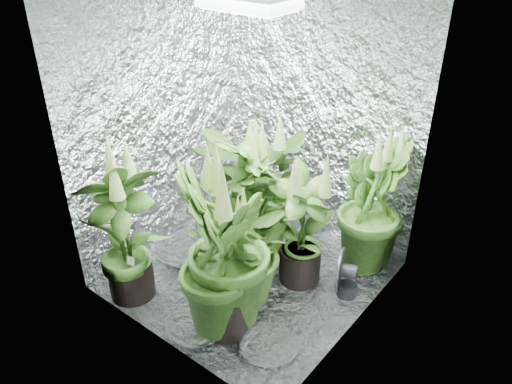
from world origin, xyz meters
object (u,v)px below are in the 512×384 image
at_px(plant_b, 302,229).
at_px(circulation_fan, 344,276).
at_px(grow_lamp, 249,1).
at_px(plant_c, 372,206).
at_px(plant_d, 248,209).
at_px(plant_g, 223,254).
at_px(plant_e, 237,252).
at_px(plant_f, 124,231).
at_px(plant_a, 256,187).

xyz_separation_m(plant_b, circulation_fan, (0.32, 0.05, -0.27)).
height_order(grow_lamp, plant_c, grow_lamp).
xyz_separation_m(plant_d, plant_g, (0.26, -0.53, 0.06)).
distance_m(plant_d, plant_g, 0.60).
distance_m(plant_b, plant_e, 0.47).
distance_m(grow_lamp, plant_f, 1.55).
bearing_deg(plant_g, circulation_fan, 60.18).
bearing_deg(grow_lamp, plant_b, 31.31).
bearing_deg(plant_c, plant_a, -157.52).
xyz_separation_m(plant_d, plant_e, (0.16, -0.30, -0.10)).
height_order(plant_d, circulation_fan, plant_d).
xyz_separation_m(grow_lamp, plant_f, (-0.49, -0.64, -1.32)).
height_order(plant_b, plant_e, plant_b).
bearing_deg(plant_d, grow_lamp, -37.88).
bearing_deg(plant_b, plant_c, 57.42).
height_order(plant_g, circulation_fan, plant_g).
relative_size(grow_lamp, plant_g, 0.41).
distance_m(plant_a, plant_e, 0.64).
height_order(plant_d, plant_e, plant_d).
bearing_deg(plant_b, grow_lamp, -148.69).
height_order(grow_lamp, plant_g, grow_lamp).
bearing_deg(grow_lamp, plant_d, 142.12).
distance_m(plant_c, circulation_fan, 0.52).
distance_m(plant_c, plant_d, 0.85).
relative_size(plant_a, plant_g, 0.96).
relative_size(plant_f, plant_g, 0.91).
relative_size(grow_lamp, plant_d, 0.45).
height_order(plant_a, plant_b, plant_a).
xyz_separation_m(plant_c, plant_g, (-0.37, -1.10, 0.07)).
height_order(plant_c, plant_g, plant_g).
xyz_separation_m(plant_d, plant_f, (-0.43, -0.69, 0.00)).
bearing_deg(circulation_fan, plant_f, -161.34).
relative_size(plant_a, plant_e, 1.25).
relative_size(grow_lamp, plant_c, 0.47).
height_order(plant_e, plant_f, plant_f).
relative_size(plant_c, plant_e, 1.14).
xyz_separation_m(plant_a, plant_c, (0.76, 0.31, -0.02)).
bearing_deg(plant_d, plant_e, -61.55).
bearing_deg(plant_b, plant_g, -98.08).
xyz_separation_m(grow_lamp, circulation_fan, (0.61, 0.23, -1.68)).
xyz_separation_m(plant_b, plant_g, (-0.09, -0.67, 0.14)).
height_order(plant_b, circulation_fan, plant_b).
height_order(plant_b, plant_d, plant_d).
distance_m(plant_c, plant_g, 1.17).
bearing_deg(plant_e, plant_c, 61.90).
distance_m(plant_e, plant_g, 0.30).
bearing_deg(plant_d, plant_g, -64.40).
relative_size(plant_d, plant_g, 0.91).
distance_m(plant_d, plant_e, 0.36).
relative_size(plant_f, circulation_fan, 3.17).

